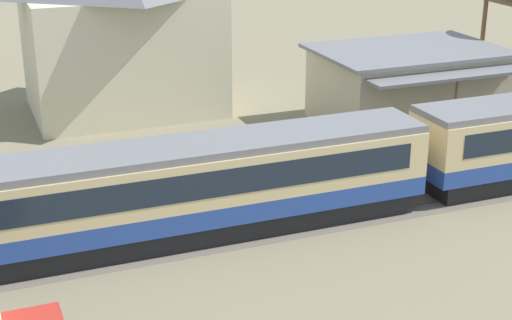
% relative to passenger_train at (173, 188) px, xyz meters
% --- Properties ---
extents(passenger_train, '(111.60, 3.11, 3.91)m').
position_rel_passenger_train_xyz_m(passenger_train, '(0.00, 0.00, 0.00)').
color(passenger_train, '#234293').
rests_on(passenger_train, ground_plane).
extents(railway_track, '(180.49, 3.60, 0.04)m').
position_rel_passenger_train_xyz_m(railway_track, '(-0.49, 0.00, -2.16)').
color(railway_track, '#665B51').
rests_on(railway_track, ground_plane).
extents(station_building, '(10.40, 8.39, 4.32)m').
position_rel_passenger_train_xyz_m(station_building, '(16.51, 9.75, 0.02)').
color(station_building, '#BCB293').
rests_on(station_building, ground_plane).
extents(station_house_grey_roof, '(11.67, 8.80, 10.07)m').
position_rel_passenger_train_xyz_m(station_house_grey_roof, '(2.10, 18.13, 3.04)').
color(station_house_grey_roof, beige).
rests_on(station_house_grey_roof, ground_plane).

